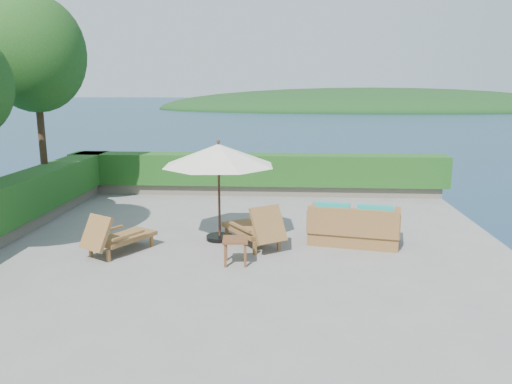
# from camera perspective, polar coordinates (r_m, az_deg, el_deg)

# --- Properties ---
(ground) EXTENTS (12.00, 12.00, 0.00)m
(ground) POSITION_cam_1_polar(r_m,az_deg,el_deg) (11.28, -1.79, -6.29)
(ground) COLOR gray
(ground) RESTS_ON ground
(foundation) EXTENTS (12.00, 12.00, 3.00)m
(foundation) POSITION_cam_1_polar(r_m,az_deg,el_deg) (11.85, -1.74, -13.43)
(foundation) COLOR #584F46
(foundation) RESTS_ON ocean
(ocean) EXTENTS (600.00, 600.00, 0.00)m
(ocean) POSITION_cam_1_polar(r_m,az_deg,el_deg) (12.54, -1.70, -19.43)
(ocean) COLOR #163247
(ocean) RESTS_ON ground
(offshore_island) EXTENTS (126.00, 57.60, 12.60)m
(offshore_island) POSITION_cam_1_polar(r_m,az_deg,el_deg) (152.69, 12.86, 9.20)
(offshore_island) COLOR black
(offshore_island) RESTS_ON ocean
(planter_wall_far) EXTENTS (12.00, 0.60, 0.36)m
(planter_wall_far) POSITION_cam_1_polar(r_m,az_deg,el_deg) (16.63, 0.02, 0.33)
(planter_wall_far) COLOR #716A5A
(planter_wall_far) RESTS_ON ground
(hedge_far) EXTENTS (12.40, 0.90, 1.00)m
(hedge_far) POSITION_cam_1_polar(r_m,az_deg,el_deg) (16.51, 0.02, 2.61)
(hedge_far) COLOR #1E4213
(hedge_far) RESTS_ON planter_wall_far
(tree_far) EXTENTS (2.80, 2.80, 6.03)m
(tree_far) POSITION_cam_1_polar(r_m,az_deg,el_deg) (15.57, -23.98, 14.17)
(tree_far) COLOR #3D2B17
(tree_far) RESTS_ON ground
(patio_umbrella) EXTENTS (3.31, 3.31, 2.35)m
(patio_umbrella) POSITION_cam_1_polar(r_m,az_deg,el_deg) (11.40, -4.30, 4.14)
(patio_umbrella) COLOR black
(patio_umbrella) RESTS_ON ground
(lounge_left) EXTENTS (1.40, 1.73, 0.93)m
(lounge_left) POSITION_cam_1_polar(r_m,az_deg,el_deg) (11.15, -15.70, -4.87)
(lounge_left) COLOR olive
(lounge_left) RESTS_ON ground
(lounge_right) EXTENTS (1.58, 1.86, 1.02)m
(lounge_right) POSITION_cam_1_polar(r_m,az_deg,el_deg) (11.22, -0.07, -4.12)
(lounge_right) COLOR olive
(lounge_right) RESTS_ON ground
(side_table) EXTENTS (0.54, 0.54, 0.54)m
(side_table) POSITION_cam_1_polar(r_m,az_deg,el_deg) (10.11, -2.37, -5.84)
(side_table) COLOR brown
(side_table) RESTS_ON ground
(wicker_loveseat) EXTENTS (2.20, 1.43, 1.00)m
(wicker_loveseat) POSITION_cam_1_polar(r_m,az_deg,el_deg) (11.61, 11.09, -3.99)
(wicker_loveseat) COLOR olive
(wicker_loveseat) RESTS_ON ground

